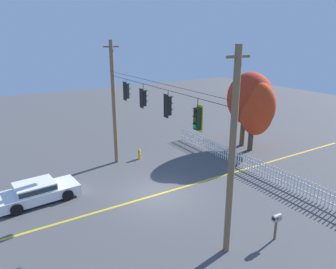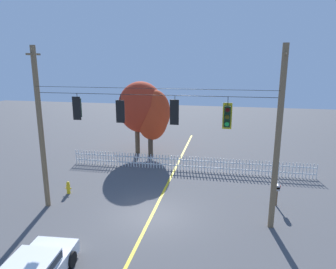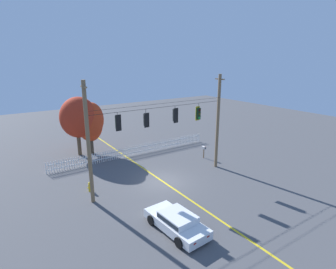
# 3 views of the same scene
# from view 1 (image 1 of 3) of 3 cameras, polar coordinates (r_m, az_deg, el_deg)

# --- Properties ---
(ground) EXTENTS (80.00, 80.00, 0.00)m
(ground) POSITION_cam_1_polar(r_m,az_deg,el_deg) (19.32, -1.90, -10.62)
(ground) COLOR #4C4C4F
(lane_centerline_stripe) EXTENTS (0.16, 36.00, 0.01)m
(lane_centerline_stripe) POSITION_cam_1_polar(r_m,az_deg,el_deg) (19.32, -1.90, -10.61)
(lane_centerline_stripe) COLOR gold
(lane_centerline_stripe) RESTS_ON ground
(signal_support_span) EXTENTS (12.34, 1.10, 8.74)m
(signal_support_span) POSITION_cam_1_polar(r_m,az_deg,el_deg) (17.68, -2.05, 2.22)
(signal_support_span) COLOR brown
(signal_support_span) RESTS_ON ground
(traffic_signal_westbound_side) EXTENTS (0.43, 0.38, 1.34)m
(traffic_signal_westbound_side) POSITION_cam_1_polar(r_m,az_deg,el_deg) (20.75, -7.41, 7.69)
(traffic_signal_westbound_side) COLOR black
(traffic_signal_northbound_primary) EXTENTS (0.43, 0.38, 1.40)m
(traffic_signal_northbound_primary) POSITION_cam_1_polar(r_m,az_deg,el_deg) (18.72, -4.42, 6.47)
(traffic_signal_northbound_primary) COLOR black
(traffic_signal_northbound_secondary) EXTENTS (0.43, 0.38, 1.40)m
(traffic_signal_northbound_secondary) POSITION_cam_1_polar(r_m,az_deg,el_deg) (16.40, -0.01, 5.14)
(traffic_signal_northbound_secondary) COLOR black
(traffic_signal_southbound_primary) EXTENTS (0.43, 0.38, 1.55)m
(traffic_signal_southbound_primary) POSITION_cam_1_polar(r_m,az_deg,el_deg) (14.45, 5.27, 2.83)
(traffic_signal_southbound_primary) COLOR black
(white_picket_fence) EXTENTS (17.85, 0.06, 1.09)m
(white_picket_fence) POSITION_cam_1_polar(r_m,az_deg,el_deg) (22.52, 15.40, -5.52)
(white_picket_fence) COLOR white
(white_picket_fence) RESTS_ON ground
(autumn_maple_near_fence) EXTENTS (3.90, 3.58, 6.23)m
(autumn_maple_near_fence) POSITION_cam_1_polar(r_m,az_deg,el_deg) (27.06, 14.22, 6.14)
(autumn_maple_near_fence) COLOR brown
(autumn_maple_near_fence) RESTS_ON ground
(autumn_maple_mid) EXTENTS (2.89, 2.59, 5.58)m
(autumn_maple_mid) POSITION_cam_1_polar(r_m,az_deg,el_deg) (26.33, 15.62, 4.44)
(autumn_maple_mid) COLOR #473828
(autumn_maple_mid) RESTS_ON ground
(parked_car) EXTENTS (2.24, 4.48, 1.15)m
(parked_car) POSITION_cam_1_polar(r_m,az_deg,el_deg) (19.80, -22.23, -9.32)
(parked_car) COLOR white
(parked_car) RESTS_ON ground
(fire_hydrant) EXTENTS (0.38, 0.22, 0.77)m
(fire_hydrant) POSITION_cam_1_polar(r_m,az_deg,el_deg) (24.50, -5.11, -3.49)
(fire_hydrant) COLOR gold
(fire_hydrant) RESTS_ON ground
(roadside_mailbox) EXTENTS (0.25, 0.44, 1.30)m
(roadside_mailbox) POSITION_cam_1_polar(r_m,az_deg,el_deg) (15.81, 18.74, -14.08)
(roadside_mailbox) COLOR brown
(roadside_mailbox) RESTS_ON ground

